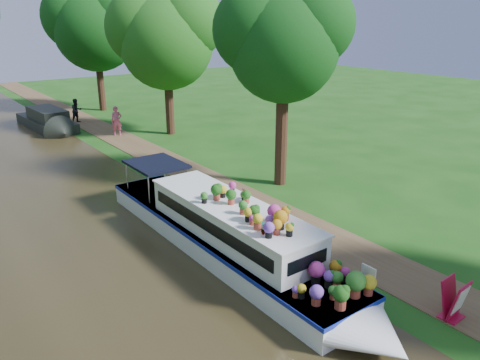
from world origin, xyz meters
name	(u,v)px	position (x,y,z in m)	size (l,w,h in m)	color
ground	(257,225)	(0.00, 0.00, 0.00)	(100.00, 100.00, 0.00)	#174812
canal_water	(104,273)	(-6.00, 0.00, 0.01)	(10.00, 100.00, 0.02)	#2D2613
towpath	(280,217)	(1.20, 0.00, 0.01)	(2.20, 100.00, 0.03)	brown
plant_boat	(231,234)	(-2.25, -1.51, 0.85)	(2.29, 13.52, 2.25)	white
tree_near_overhang	(283,38)	(3.79, 3.06, 6.60)	(5.52, 5.28, 8.99)	black
tree_near_mid	(165,34)	(4.48, 15.08, 6.44)	(6.90, 6.60, 9.40)	black
tree_near_far	(94,23)	(3.98, 26.09, 7.05)	(7.59, 7.26, 10.30)	black
second_boat	(48,121)	(-1.75, 21.33, 0.59)	(2.58, 7.65, 1.46)	black
sandwich_board	(454,301)	(0.45, -7.63, 0.52)	(0.69, 0.57, 1.08)	#B10C32
pedestrian_pink	(117,121)	(1.39, 16.61, 1.00)	(0.70, 0.46, 1.93)	#C2506A
pedestrian_dark	(77,111)	(0.60, 22.26, 0.91)	(0.85, 0.67, 1.76)	black
verge_plant	(192,184)	(0.05, 4.84, 0.23)	(0.42, 0.36, 0.46)	#277122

